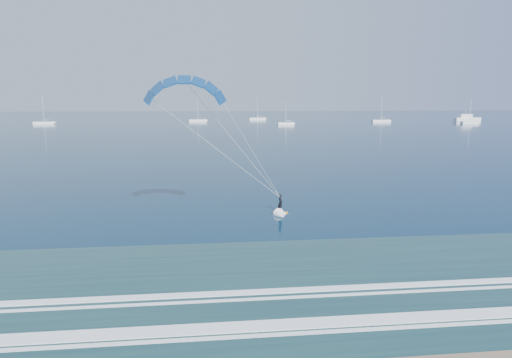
{
  "coord_description": "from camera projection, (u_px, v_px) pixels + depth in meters",
  "views": [
    {
      "loc": [
        1.21,
        -15.13,
        10.97
      ],
      "look_at": [
        5.62,
        23.97,
        4.15
      ],
      "focal_mm": 32.0,
      "sensor_mm": 36.0,
      "label": 1
    }
  ],
  "objects": [
    {
      "name": "sailboat_5",
      "position": [
        381.0,
        121.0,
        229.47
      ],
      "size": [
        9.35,
        2.4,
        12.67
      ],
      "color": "silver",
      "rests_on": "ground"
    },
    {
      "name": "sailboat_6",
      "position": [
        470.0,
        122.0,
        212.94
      ],
      "size": [
        7.95,
        2.4,
        10.88
      ],
      "color": "silver",
      "rests_on": "ground"
    },
    {
      "name": "kitesurfer_rig",
      "position": [
        237.0,
        145.0,
        39.16
      ],
      "size": [
        13.8,
        9.73,
        13.87
      ],
      "color": "#C57F17",
      "rests_on": "ground"
    },
    {
      "name": "sailboat_2",
      "position": [
        198.0,
        120.0,
        232.84
      ],
      "size": [
        8.84,
        2.4,
        11.9
      ],
      "color": "silver",
      "rests_on": "ground"
    },
    {
      "name": "motor_yacht",
      "position": [
        467.0,
        118.0,
        239.2
      ],
      "size": [
        13.41,
        3.58,
        5.76
      ],
      "color": "silver",
      "rests_on": "ground"
    },
    {
      "name": "sailboat_4",
      "position": [
        258.0,
        119.0,
        256.24
      ],
      "size": [
        9.21,
        2.4,
        12.45
      ],
      "color": "silver",
      "rests_on": "ground"
    },
    {
      "name": "sailboat_1",
      "position": [
        44.0,
        123.0,
        209.39
      ],
      "size": [
        9.41,
        2.4,
        12.82
      ],
      "color": "silver",
      "rests_on": "ground"
    },
    {
      "name": "sailboat_3",
      "position": [
        286.0,
        123.0,
        203.48
      ],
      "size": [
        7.22,
        2.4,
        10.22
      ],
      "color": "silver",
      "rests_on": "ground"
    }
  ]
}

